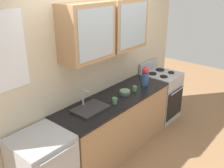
{
  "coord_description": "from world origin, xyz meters",
  "views": [
    {
      "loc": [
        -2.68,
        -2.19,
        2.57
      ],
      "look_at": [
        -0.07,
        0.0,
        1.15
      ],
      "focal_mm": 41.56,
      "sensor_mm": 36.0,
      "label": 1
    }
  ],
  "objects": [
    {
      "name": "ground_plane",
      "position": [
        0.0,
        0.0,
        0.0
      ],
      "size": [
        10.0,
        10.0,
        0.0
      ],
      "primitive_type": "plane",
      "color": "#936B47"
    },
    {
      "name": "back_wall_unit",
      "position": [
        -0.01,
        0.33,
        1.52
      ],
      "size": [
        4.11,
        0.46,
        2.77
      ],
      "color": "beige",
      "rests_on": "ground_plane"
    },
    {
      "name": "vase",
      "position": [
        0.7,
        -0.06,
        1.06
      ],
      "size": [
        0.12,
        0.12,
        0.32
      ],
      "color": "#33598C",
      "rests_on": "counter"
    },
    {
      "name": "stove_range",
      "position": [
        1.36,
        0.0,
        0.46
      ],
      "size": [
        0.61,
        0.67,
        1.08
      ],
      "color": "#ADAFB5",
      "rests_on": "ground_plane"
    },
    {
      "name": "bowl_stack",
      "position": [
        0.19,
        -0.03,
        0.93
      ],
      "size": [
        0.17,
        0.17,
        0.06
      ],
      "color": "#4C4C54",
      "rests_on": "counter"
    },
    {
      "name": "counter",
      "position": [
        0.0,
        0.0,
        0.45
      ],
      "size": [
        2.04,
        0.67,
        0.9
      ],
      "color": "#A87F56",
      "rests_on": "ground_plane"
    },
    {
      "name": "cup_near_sink",
      "position": [
        -0.14,
        -0.11,
        0.95
      ],
      "size": [
        0.11,
        0.07,
        0.09
      ],
      "color": "#4C7F59",
      "rests_on": "counter"
    },
    {
      "name": "sink_faucet",
      "position": [
        -0.5,
        0.03,
        0.92
      ],
      "size": [
        0.47,
        0.33,
        0.27
      ],
      "color": "#2D2D30",
      "rests_on": "counter"
    },
    {
      "name": "cup_near_bowls",
      "position": [
        0.4,
        -0.07,
        0.94
      ],
      "size": [
        0.1,
        0.07,
        0.08
      ],
      "color": "#4C7F59",
      "rests_on": "counter"
    }
  ]
}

